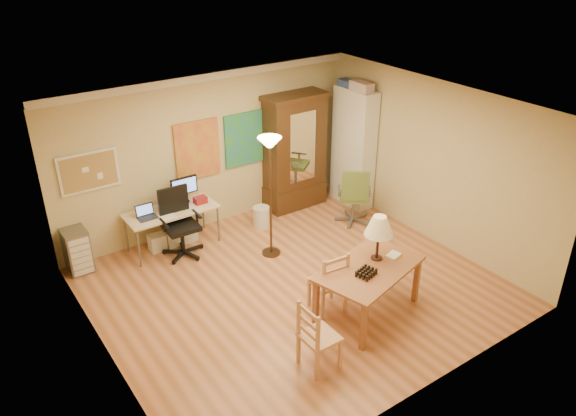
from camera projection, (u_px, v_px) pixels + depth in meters
floor at (295, 287)px, 8.34m from camera, size 5.50×5.50×0.00m
crown_molding at (206, 77)px, 8.93m from camera, size 5.50×0.08×0.12m
corkboard at (89, 172)px, 8.41m from camera, size 0.90×0.04×0.62m
art_panel_left at (197, 150)px, 9.35m from camera, size 0.80×0.04×1.00m
art_panel_right at (244, 139)px, 9.81m from camera, size 0.75×0.04×0.95m
dining_table at (373, 255)px, 7.47m from camera, size 1.66×1.24×1.39m
ladder_chair_back at (329, 283)px, 7.66m from camera, size 0.47×0.45×0.94m
ladder_chair_left at (317, 338)px, 6.67m from camera, size 0.41×0.43×0.92m
torchiere_lamp at (270, 162)px, 8.45m from camera, size 0.36×0.36×2.01m
computer_desk at (173, 223)px, 9.25m from camera, size 1.48×0.65×1.12m
office_chair_black at (181, 238)px, 9.05m from camera, size 0.69×0.69×1.12m
office_chair_green at (353, 208)px, 10.01m from camera, size 0.68×0.68×1.06m
drawer_cart at (77, 251)px, 8.59m from camera, size 0.35×0.42×0.70m
armoire at (295, 159)px, 10.35m from camera, size 1.17×0.56×2.16m
bookshelf at (353, 148)px, 10.38m from camera, size 0.33×0.89×2.22m
wastebin at (261, 217)px, 9.92m from camera, size 0.30×0.30×0.37m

